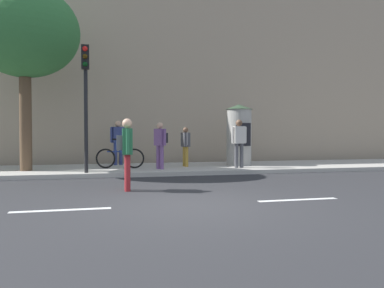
# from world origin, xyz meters

# --- Properties ---
(ground_plane) EXTENTS (80.00, 80.00, 0.00)m
(ground_plane) POSITION_xyz_m (0.00, 0.00, 0.00)
(ground_plane) COLOR #2B2B2D
(sidewalk_curb) EXTENTS (36.00, 4.00, 0.15)m
(sidewalk_curb) POSITION_xyz_m (0.00, 7.00, 0.07)
(sidewalk_curb) COLOR #B2ADA3
(sidewalk_curb) RESTS_ON ground_plane
(lane_markings) EXTENTS (25.80, 0.16, 0.01)m
(lane_markings) POSITION_xyz_m (-0.00, 0.00, 0.00)
(lane_markings) COLOR silver
(lane_markings) RESTS_ON ground_plane
(building_backdrop) EXTENTS (36.00, 5.00, 9.43)m
(building_backdrop) POSITION_xyz_m (0.00, 12.00, 4.72)
(building_backdrop) COLOR tan
(building_backdrop) RESTS_ON ground_plane
(traffic_light) EXTENTS (0.24, 0.45, 4.06)m
(traffic_light) POSITION_xyz_m (-2.17, 5.24, 2.90)
(traffic_light) COLOR black
(traffic_light) RESTS_ON sidewalk_curb
(poster_column) EXTENTS (1.10, 1.10, 2.44)m
(poster_column) POSITION_xyz_m (3.70, 7.13, 1.39)
(poster_column) COLOR #9E9B93
(poster_column) RESTS_ON sidewalk_curb
(street_tree) EXTENTS (3.64, 3.64, 6.27)m
(street_tree) POSITION_xyz_m (-4.21, 6.55, 4.84)
(street_tree) COLOR brown
(street_tree) RESTS_ON sidewalk_curb
(pedestrian_near_pole) EXTENTS (0.39, 0.64, 1.79)m
(pedestrian_near_pole) POSITION_xyz_m (-1.08, 2.15, 1.08)
(pedestrian_near_pole) COLOR maroon
(pedestrian_near_pole) RESTS_ON ground_plane
(pedestrian_in_light_jacket) EXTENTS (0.29, 0.62, 1.51)m
(pedestrian_in_light_jacket) POSITION_xyz_m (1.45, 6.93, 1.03)
(pedestrian_in_light_jacket) COLOR #B78C33
(pedestrian_in_light_jacket) RESTS_ON sidewalk_curb
(pedestrian_in_red_top) EXTENTS (0.62, 0.43, 1.78)m
(pedestrian_in_red_top) POSITION_xyz_m (-1.05, 8.21, 1.21)
(pedestrian_in_red_top) COLOR navy
(pedestrian_in_red_top) RESTS_ON sidewalk_curb
(pedestrian_with_bag) EXTENTS (0.60, 0.27, 1.78)m
(pedestrian_with_bag) POSITION_xyz_m (3.27, 5.94, 1.20)
(pedestrian_with_bag) COLOR #4C4C51
(pedestrian_with_bag) RESTS_ON sidewalk_curb
(pedestrian_with_backpack) EXTENTS (0.50, 0.50, 1.67)m
(pedestrian_with_backpack) POSITION_xyz_m (0.35, 6.07, 1.14)
(pedestrian_with_backpack) COLOR #724C84
(pedestrian_with_backpack) RESTS_ON sidewalk_curb
(bicycle_leaning) EXTENTS (1.74, 0.45, 1.09)m
(bicycle_leaning) POSITION_xyz_m (-1.04, 6.71, 0.54)
(bicycle_leaning) COLOR black
(bicycle_leaning) RESTS_ON sidewalk_curb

